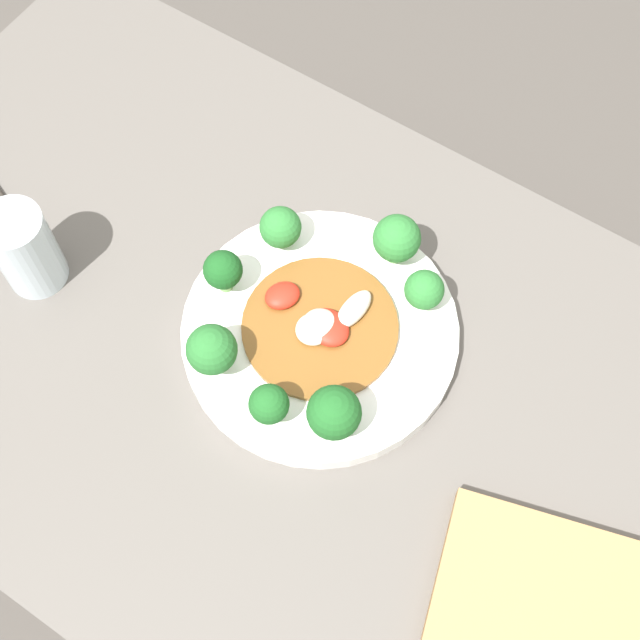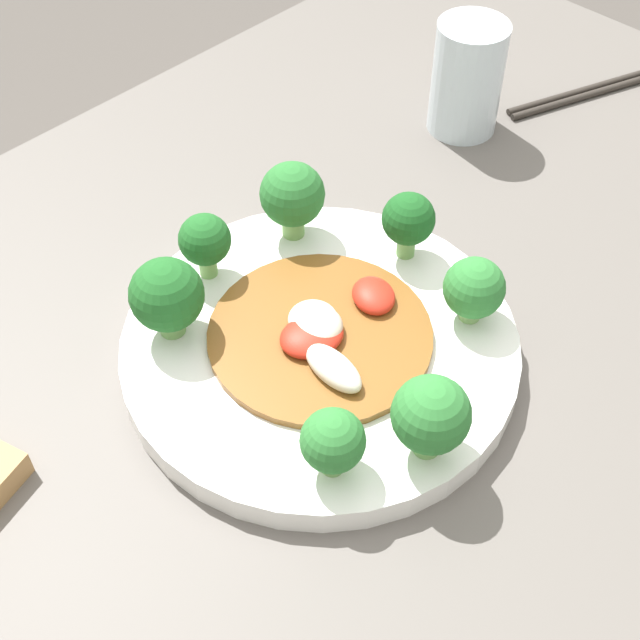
# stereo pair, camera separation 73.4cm
# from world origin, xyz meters

# --- Properties ---
(table) EXTENTS (1.12, 0.68, 0.72)m
(table) POSITION_xyz_m (0.00, 0.00, 0.36)
(table) COLOR #5B5651
(table) RESTS_ON ground_plane
(plate) EXTENTS (0.29, 0.29, 0.02)m
(plate) POSITION_xyz_m (0.02, 0.05, 0.74)
(plate) COLOR white
(plate) RESTS_ON table
(broccoli_south) EXTENTS (0.04, 0.04, 0.06)m
(broccoli_south) POSITION_xyz_m (0.04, -0.06, 0.78)
(broccoli_south) COLOR #7AAD5B
(broccoli_south) RESTS_ON plate
(broccoli_west) EXTENTS (0.04, 0.04, 0.06)m
(broccoli_west) POSITION_xyz_m (-0.09, 0.03, 0.78)
(broccoli_west) COLOR #70A356
(broccoli_west) RESTS_ON plate
(broccoli_southeast) EXTENTS (0.05, 0.05, 0.07)m
(broccoli_southeast) POSITION_xyz_m (0.09, -0.04, 0.78)
(broccoli_southeast) COLOR #70A356
(broccoli_southeast) RESTS_ON plate
(broccoli_northwest) EXTENTS (0.05, 0.05, 0.05)m
(broccoli_northwest) POSITION_xyz_m (-0.07, 0.11, 0.78)
(broccoli_northwest) COLOR #89B76B
(broccoli_northwest) RESTS_ON plate
(broccoli_northeast) EXTENTS (0.04, 0.04, 0.05)m
(broccoli_northeast) POSITION_xyz_m (0.10, 0.13, 0.78)
(broccoli_northeast) COLOR #70A356
(broccoli_northeast) RESTS_ON plate
(broccoli_north) EXTENTS (0.05, 0.05, 0.06)m
(broccoli_north) POSITION_xyz_m (0.04, 0.16, 0.78)
(broccoli_north) COLOR #70A356
(broccoli_north) RESTS_ON plate
(broccoli_southwest) EXTENTS (0.05, 0.05, 0.07)m
(broccoli_southwest) POSITION_xyz_m (-0.04, -0.05, 0.79)
(broccoli_southwest) COLOR #7AAD5B
(broccoli_southwest) RESTS_ON plate
(stirfry_center) EXTENTS (0.17, 0.17, 0.02)m
(stirfry_center) POSITION_xyz_m (0.02, 0.05, 0.75)
(stirfry_center) COLOR brown
(stirfry_center) RESTS_ON plate
(drinking_glass) EXTENTS (0.07, 0.07, 0.11)m
(drinking_glass) POSITION_xyz_m (-0.28, -0.06, 0.78)
(drinking_glass) COLOR silver
(drinking_glass) RESTS_ON table
(chopsticks) EXTENTS (0.21, 0.09, 0.01)m
(chopsticks) POSITION_xyz_m (-0.43, 0.00, 0.73)
(chopsticks) COLOR #2D2823
(chopsticks) RESTS_ON table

